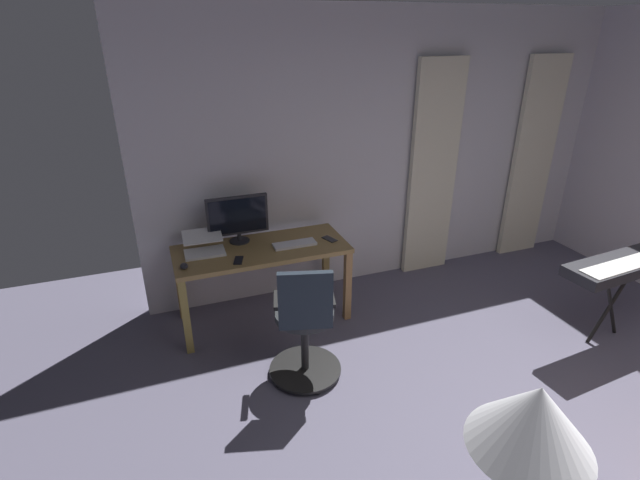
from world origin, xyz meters
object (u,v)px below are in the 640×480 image
office_chair (305,327)px  computer_monitor (238,217)px  laptop (204,246)px  desk (262,257)px  cell_phone_face_up (238,260)px  piano_keyboard (622,267)px  computer_keyboard (295,244)px  computer_mouse (184,266)px  cell_phone_by_monitor (330,239)px

office_chair → computer_monitor: 1.24m
office_chair → laptop: (0.56, -1.01, 0.30)m
office_chair → laptop: size_ratio=2.95×
desk → cell_phone_face_up: cell_phone_face_up is taller
laptop → piano_keyboard: laptop is taller
computer_keyboard → cell_phone_face_up: size_ratio=2.64×
office_chair → computer_monitor: computer_monitor is taller
computer_mouse → piano_keyboard: size_ratio=0.09×
office_chair → computer_keyboard: bearing=92.6°
computer_monitor → laptop: size_ratio=1.59×
computer_mouse → cell_phone_face_up: bearing=176.6°
desk → cell_phone_by_monitor: 0.63m
desk → computer_keyboard: (-0.29, 0.06, 0.11)m
desk → office_chair: office_chair is taller
computer_keyboard → computer_mouse: (0.96, 0.10, 0.01)m
cell_phone_by_monitor → cell_phone_face_up: bearing=-11.5°
office_chair → cell_phone_by_monitor: (-0.53, -0.87, 0.26)m
desk → computer_keyboard: size_ratio=3.96×
office_chair → cell_phone_by_monitor: bearing=74.1°
computer_keyboard → laptop: 0.78m
desk → computer_keyboard: bearing=168.2°
laptop → computer_mouse: 0.31m
computer_monitor → computer_mouse: size_ratio=5.39×
office_chair → piano_keyboard: bearing=6.6°
office_chair → cell_phone_face_up: (0.32, -0.74, 0.26)m
computer_monitor → laptop: computer_monitor is taller
computer_keyboard → piano_keyboard: (-2.39, 1.28, -0.04)m
computer_monitor → computer_keyboard: bearing=149.6°
desk → cell_phone_face_up: 0.32m
computer_keyboard → cell_phone_face_up: computer_keyboard is taller
desk → cell_phone_by_monitor: bearing=175.2°
desk → office_chair: size_ratio=1.50×
laptop → computer_mouse: (0.19, 0.24, -0.03)m
desk → cell_phone_face_up: size_ratio=10.43×
desk → office_chair: 0.94m
computer_monitor → cell_phone_by_monitor: bearing=162.1°
computer_monitor → cell_phone_by_monitor: computer_monitor is taller
cell_phone_by_monitor → piano_keyboard: 2.42m
office_chair → cell_phone_by_monitor: 1.05m
cell_phone_by_monitor → computer_keyboard: bearing=-19.0°
cell_phone_by_monitor → piano_keyboard: bearing=127.7°
desk → computer_keyboard: computer_keyboard is taller
computer_keyboard → computer_mouse: computer_mouse is taller
desk → computer_monitor: bearing=-52.7°
office_chair → cell_phone_face_up: bearing=129.4°
computer_monitor → cell_phone_by_monitor: 0.84m
office_chair → laptop: bearing=134.9°
computer_monitor → computer_keyboard: computer_monitor is taller
office_chair → computer_mouse: 1.11m
computer_keyboard → cell_phone_face_up: (0.52, 0.12, -0.01)m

